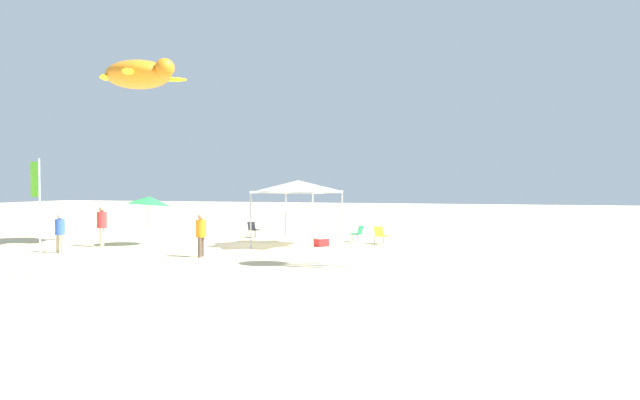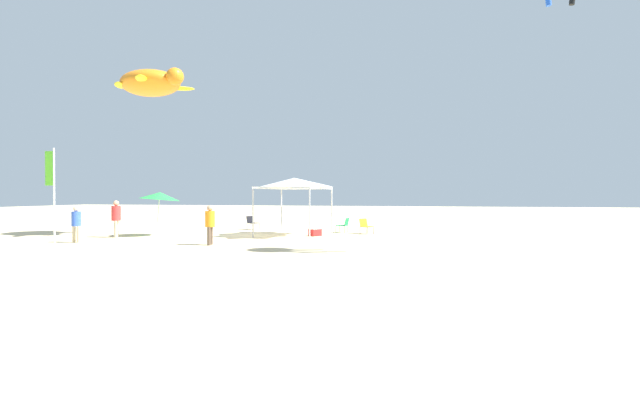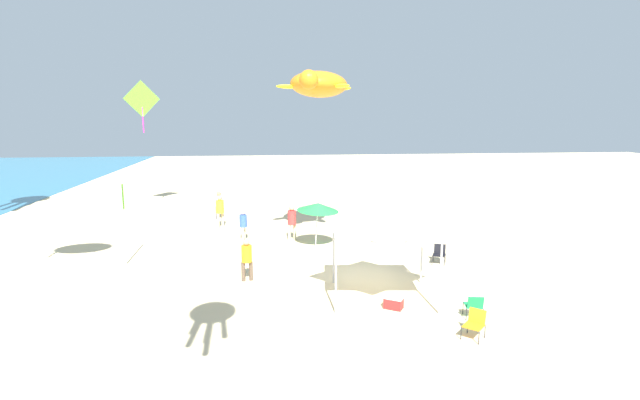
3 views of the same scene
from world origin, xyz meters
name	(u,v)px [view 1 (image 1 of 3)]	position (x,y,z in m)	size (l,w,h in m)	color
ground	(244,246)	(0.00, 0.00, -0.05)	(120.00, 120.00, 0.10)	beige
canopy_tent	(298,187)	(-2.53, -0.37, 2.69)	(3.43, 3.81, 2.99)	#B7B7BC
beach_umbrella	(149,201)	(4.21, 1.19, 2.05)	(2.05, 2.04, 2.36)	silver
folding_chair_near_cooler	(254,228)	(1.14, -3.85, 0.47)	(0.79, 0.73, 0.82)	black
folding_chair_right_of_tent	(381,234)	(-5.97, -2.30, 0.47)	(0.81, 0.80, 0.82)	black
folding_chair_facing_ocean	(357,233)	(-4.71, -2.84, 0.47)	(0.72, 0.64, 0.82)	black
cooler_box	(321,242)	(-3.59, -0.51, 0.20)	(0.68, 0.74, 0.40)	red
banner_flag	(38,205)	(2.60, 9.85, 2.18)	(0.36, 0.06, 3.62)	silver
person_kite_handler	(60,230)	(6.02, 4.89, 0.95)	(0.43, 0.39, 1.62)	#C6B28C
person_far_stroller	(201,231)	(-0.21, 4.50, 0.99)	(0.40, 0.45, 1.69)	brown
person_beachcomber	(102,223)	(5.89, 2.38, 1.08)	(0.44, 0.45, 1.84)	#C6B28C
kite_turtle_orange	(139,75)	(4.71, 1.11, 7.89)	(4.29, 4.05, 1.30)	orange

